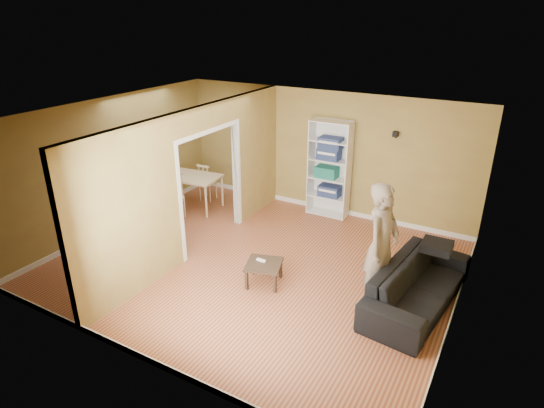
{
  "coord_description": "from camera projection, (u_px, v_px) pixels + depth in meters",
  "views": [
    {
      "loc": [
        3.63,
        -5.86,
        4.08
      ],
      "look_at": [
        0.2,
        0.2,
        1.1
      ],
      "focal_mm": 30.0,
      "sensor_mm": 36.0,
      "label": 1
    }
  ],
  "objects": [
    {
      "name": "person",
      "position": [
        382.0,
        235.0,
        6.53
      ],
      "size": [
        0.89,
        0.75,
        2.21
      ],
      "primitive_type": "imported",
      "rotation": [
        0.0,
        0.0,
        1.41
      ],
      "color": "slate",
      "rests_on": "ground"
    },
    {
      "name": "paper_box_navy_b",
      "position": [
        329.0,
        154.0,
        9.35
      ],
      "size": [
        0.46,
        0.3,
        0.23
      ],
      "primitive_type": "cube",
      "color": "navy",
      "rests_on": "bookshelf"
    },
    {
      "name": "game_controller",
      "position": [
        261.0,
        260.0,
        7.29
      ],
      "size": [
        0.15,
        0.04,
        0.03
      ],
      "primitive_type": "cube",
      "color": "white",
      "rests_on": "coffee_table"
    },
    {
      "name": "chair_near",
      "position": [
        174.0,
        197.0,
        9.45
      ],
      "size": [
        0.55,
        0.55,
        0.99
      ],
      "primitive_type": null,
      "rotation": [
        0.0,
        0.0,
        0.24
      ],
      "color": "tan",
      "rests_on": "ground"
    },
    {
      "name": "room_shell",
      "position": [
        255.0,
        195.0,
        7.42
      ],
      "size": [
        6.5,
        6.5,
        6.5
      ],
      "color": "#AA6C4D",
      "rests_on": "ground"
    },
    {
      "name": "wall_speaker",
      "position": [
        395.0,
        134.0,
        8.66
      ],
      "size": [
        0.1,
        0.1,
        0.1
      ],
      "primitive_type": "cube",
      "color": "black",
      "rests_on": "room_shell"
    },
    {
      "name": "paper_box_teal",
      "position": [
        327.0,
        172.0,
        9.52
      ],
      "size": [
        0.46,
        0.3,
        0.23
      ],
      "primitive_type": "cube",
      "color": "#13555B",
      "rests_on": "bookshelf"
    },
    {
      "name": "sofa",
      "position": [
        419.0,
        279.0,
        6.67
      ],
      "size": [
        2.42,
        1.28,
        0.88
      ],
      "primitive_type": "imported",
      "rotation": [
        0.0,
        0.0,
        1.45
      ],
      "color": "black",
      "rests_on": "ground"
    },
    {
      "name": "coffee_table",
      "position": [
        264.0,
        266.0,
        7.25
      ],
      "size": [
        0.55,
        0.55,
        0.36
      ],
      "rotation": [
        0.0,
        0.0,
        0.3
      ],
      "color": "#35291F",
      "rests_on": "ground"
    },
    {
      "name": "chair_left",
      "position": [
        163.0,
        182.0,
        10.35
      ],
      "size": [
        0.49,
        0.49,
        0.96
      ],
      "primitive_type": null,
      "rotation": [
        0.0,
        0.0,
        -1.68
      ],
      "color": "tan",
      "rests_on": "ground"
    },
    {
      "name": "chair_far",
      "position": [
        208.0,
        181.0,
        10.47
      ],
      "size": [
        0.43,
        0.43,
        0.88
      ],
      "primitive_type": null,
      "rotation": [
        0.0,
        0.0,
        3.21
      ],
      "color": "tan",
      "rests_on": "ground"
    },
    {
      "name": "paper_box_navy_a",
      "position": [
        330.0,
        191.0,
        9.64
      ],
      "size": [
        0.45,
        0.29,
        0.23
      ],
      "primitive_type": "cube",
      "color": "navy",
      "rests_on": "bookshelf"
    },
    {
      "name": "dining_table",
      "position": [
        192.0,
        179.0,
        9.93
      ],
      "size": [
        1.19,
        0.79,
        0.74
      ],
      "rotation": [
        0.0,
        0.0,
        0.1
      ],
      "color": "beige",
      "rests_on": "ground"
    },
    {
      "name": "paper_box_navy_c",
      "position": [
        331.0,
        143.0,
        9.24
      ],
      "size": [
        0.46,
        0.3,
        0.24
      ],
      "primitive_type": "cube",
      "color": "navy",
      "rests_on": "bookshelf"
    },
    {
      "name": "partition",
      "position": [
        197.0,
        182.0,
        7.97
      ],
      "size": [
        0.22,
        5.5,
        2.6
      ],
      "primitive_type": null,
      "color": "#9E8E42",
      "rests_on": "ground"
    },
    {
      "name": "bookshelf",
      "position": [
        330.0,
        168.0,
        9.51
      ],
      "size": [
        0.86,
        0.38,
        2.05
      ],
      "color": "white",
      "rests_on": "ground"
    }
  ]
}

